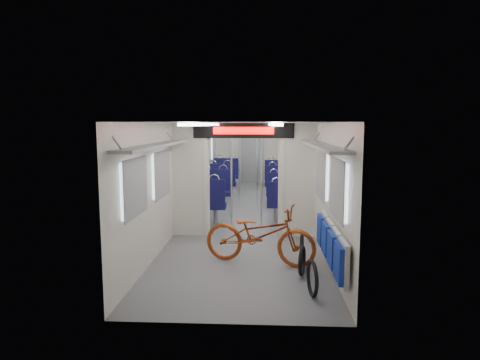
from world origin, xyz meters
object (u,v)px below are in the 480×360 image
Objects in this scene: bike_hoop_b at (302,262)px; bike_hoop_a at (312,280)px; stanchion_far_left at (239,162)px; flip_bench at (331,244)px; stanchion_far_right at (257,164)px; seat_bay_near_right at (284,194)px; bicycle at (260,234)px; bike_hoop_c at (302,252)px; seat_bay_far_right at (279,176)px; stanchion_near_left at (231,177)px; seat_bay_far_left at (223,175)px; seat_bay_near_left at (210,192)px; stanchion_near_right at (261,175)px.

bike_hoop_a is at bearing -85.69° from bike_hoop_b.
bike_hoop_b is 6.56m from stanchion_far_left.
flip_bench is 6.40m from stanchion_far_right.
stanchion_far_right is at bearing 114.51° from seat_bay_near_right.
seat_bay_near_right is at bearing 6.90° from bicycle.
bike_hoop_c is (-0.34, 0.70, -0.33)m from flip_bench.
bike_hoop_b is at bearing -89.37° from seat_bay_near_right.
bike_hoop_c is 0.25× the size of seat_bay_far_right.
bike_hoop_a is at bearing -69.67° from stanchion_near_left.
bike_hoop_c is at bearing 85.80° from bike_hoop_b.
bicycle reaches higher than bike_hoop_c.
stanchion_far_left is at bearing -69.48° from seat_bay_far_left.
seat_bay_far_right is at bearing 76.71° from stanchion_near_left.
bike_hoop_a reaches higher than bike_hoop_b.
seat_bay_far_left is at bearing 119.41° from stanchion_far_right.
bike_hoop_b is at bearing -76.56° from seat_bay_far_left.
seat_bay_near_right reaches higher than bike_hoop_b.
flip_bench is 0.98× the size of seat_bay_far_right.
bike_hoop_b is 0.20× the size of seat_bay_near_left.
stanchion_far_left is (-1.33, 5.97, 0.90)m from bike_hoop_c.
bicycle is 3.45× the size of bike_hoop_c.
bike_hoop_a is 0.25× the size of seat_bay_near_right.
flip_bench is at bearing -62.07° from stanchion_near_left.
stanchion_near_right is at bearing 103.12° from bike_hoop_c.
stanchion_far_right is (-0.13, 2.77, 0.00)m from stanchion_near_right.
stanchion_near_left reaches higher than seat_bay_near_left.
seat_bay_far_right is at bearing 92.91° from flip_bench.
stanchion_far_right is (-0.71, -1.96, 0.59)m from seat_bay_far_right.
seat_bay_near_left is 0.99× the size of seat_bay_far_left.
seat_bay_near_left is 1.80m from stanchion_near_right.
seat_bay_near_right is 0.86× the size of stanchion_far_left.
stanchion_near_right is at bearing 99.72° from bike_hoop_a.
seat_bay_far_left is at bearing 25.29° from bicycle.
flip_bench is at bearing -64.15° from bike_hoop_c.
flip_bench is at bearing -79.84° from stanchion_far_right.
seat_bay_far_right is at bearing 51.23° from stanchion_far_left.
seat_bay_near_left is 3.73m from seat_bay_far_left.
seat_bay_far_left is at bearing 90.00° from seat_bay_near_left.
seat_bay_far_right is at bearing 90.35° from bike_hoop_b.
bike_hoop_a is at bearing -136.50° from bicycle.
bike_hoop_c is at bearing -63.51° from seat_bay_near_left.
bike_hoop_a is 0.22× the size of stanchion_near_right.
stanchion_near_left is 1.00× the size of stanchion_far_left.
bike_hoop_b is (0.65, -0.53, -0.28)m from bicycle.
stanchion_far_left is (-1.36, 7.17, 0.93)m from bike_hoop_a.
stanchion_far_left is at bearing -128.77° from seat_bay_far_right.
stanchion_near_left is (0.65, -1.53, 0.58)m from seat_bay_near_left.
bike_hoop_a is at bearing -88.49° from bike_hoop_c.
bike_hoop_b is at bearing -94.20° from bike_hoop_c.
stanchion_near_right is at bearing -78.02° from stanchion_far_left.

